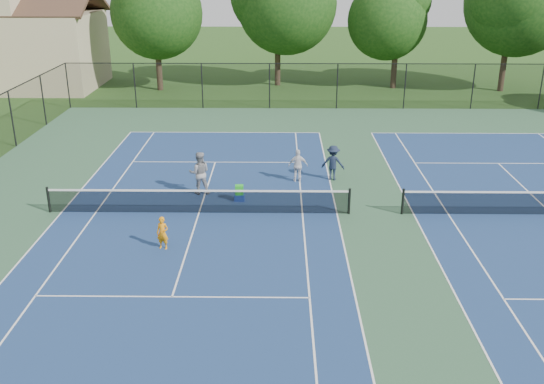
{
  "coord_description": "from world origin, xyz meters",
  "views": [
    {
      "loc": [
        -3.8,
        -22.1,
        9.48
      ],
      "look_at": [
        -4.08,
        -1.0,
        1.3
      ],
      "focal_mm": 40.0,
      "sensor_mm": 36.0,
      "label": 1
    }
  ],
  "objects_px": {
    "instructor": "(200,173)",
    "bystander_a": "(298,166)",
    "clapboard_house": "(30,47)",
    "tree_back_c": "(398,15)",
    "ball_crate": "(240,198)",
    "tree_back_a": "(155,8)",
    "bystander_b": "(333,163)",
    "ball_hopper": "(239,190)",
    "child_player": "(163,233)"
  },
  "relations": [
    {
      "from": "child_player",
      "to": "bystander_a",
      "type": "bearing_deg",
      "value": 67.98
    },
    {
      "from": "clapboard_house",
      "to": "child_player",
      "type": "distance_m",
      "value": 32.08
    },
    {
      "from": "tree_back_c",
      "to": "ball_crate",
      "type": "xyz_separation_m",
      "value": [
        -10.47,
        -23.68,
        -5.34
      ]
    },
    {
      "from": "bystander_a",
      "to": "tree_back_c",
      "type": "bearing_deg",
      "value": -113.3
    },
    {
      "from": "tree_back_c",
      "to": "clapboard_house",
      "type": "bearing_deg",
      "value": -180.0
    },
    {
      "from": "tree_back_c",
      "to": "bystander_b",
      "type": "bearing_deg",
      "value": -106.88
    },
    {
      "from": "clapboard_house",
      "to": "bystander_b",
      "type": "xyz_separation_m",
      "value": [
        21.62,
        -21.02,
        -2.28
      ]
    },
    {
      "from": "tree_back_a",
      "to": "clapboard_house",
      "type": "bearing_deg",
      "value": 174.29
    },
    {
      "from": "instructor",
      "to": "bystander_a",
      "type": "height_order",
      "value": "instructor"
    },
    {
      "from": "ball_crate",
      "to": "instructor",
      "type": "bearing_deg",
      "value": 154.3
    },
    {
      "from": "child_player",
      "to": "clapboard_house",
      "type": "bearing_deg",
      "value": 131.57
    },
    {
      "from": "ball_hopper",
      "to": "bystander_a",
      "type": "bearing_deg",
      "value": 43.81
    },
    {
      "from": "tree_back_c",
      "to": "tree_back_a",
      "type": "bearing_deg",
      "value": -176.82
    },
    {
      "from": "tree_back_a",
      "to": "bystander_b",
      "type": "bearing_deg",
      "value": -59.87
    },
    {
      "from": "tree_back_a",
      "to": "child_player",
      "type": "bearing_deg",
      "value": -79.24
    },
    {
      "from": "tree_back_c",
      "to": "bystander_b",
      "type": "xyz_separation_m",
      "value": [
        -6.38,
        -21.02,
        -4.67
      ]
    },
    {
      "from": "tree_back_c",
      "to": "ball_crate",
      "type": "relative_size",
      "value": 20.12
    },
    {
      "from": "tree_back_a",
      "to": "bystander_b",
      "type": "xyz_separation_m",
      "value": [
        11.62,
        -20.02,
        -5.23
      ]
    },
    {
      "from": "tree_back_a",
      "to": "instructor",
      "type": "bearing_deg",
      "value": -75.16
    },
    {
      "from": "bystander_b",
      "to": "ball_crate",
      "type": "height_order",
      "value": "bystander_b"
    },
    {
      "from": "bystander_b",
      "to": "ball_crate",
      "type": "relative_size",
      "value": 3.87
    },
    {
      "from": "instructor",
      "to": "bystander_b",
      "type": "distance_m",
      "value": 6.11
    },
    {
      "from": "bystander_b",
      "to": "ball_crate",
      "type": "distance_m",
      "value": 4.92
    },
    {
      "from": "ball_crate",
      "to": "ball_hopper",
      "type": "relative_size",
      "value": 1.04
    },
    {
      "from": "tree_back_c",
      "to": "bystander_b",
      "type": "relative_size",
      "value": 5.2
    },
    {
      "from": "ball_crate",
      "to": "bystander_b",
      "type": "bearing_deg",
      "value": 33.03
    },
    {
      "from": "clapboard_house",
      "to": "ball_hopper",
      "type": "bearing_deg",
      "value": -53.48
    },
    {
      "from": "instructor",
      "to": "tree_back_c",
      "type": "bearing_deg",
      "value": -125.42
    },
    {
      "from": "tree_back_c",
      "to": "bystander_a",
      "type": "relative_size",
      "value": 5.59
    },
    {
      "from": "tree_back_c",
      "to": "bystander_a",
      "type": "height_order",
      "value": "tree_back_c"
    },
    {
      "from": "ball_crate",
      "to": "ball_hopper",
      "type": "height_order",
      "value": "ball_hopper"
    },
    {
      "from": "tree_back_c",
      "to": "bystander_b",
      "type": "distance_m",
      "value": 22.46
    },
    {
      "from": "tree_back_a",
      "to": "ball_crate",
      "type": "bearing_deg",
      "value": -71.63
    },
    {
      "from": "instructor",
      "to": "bystander_a",
      "type": "xyz_separation_m",
      "value": [
        4.24,
        1.56,
        -0.18
      ]
    },
    {
      "from": "clapboard_house",
      "to": "bystander_a",
      "type": "relative_size",
      "value": 7.19
    },
    {
      "from": "instructor",
      "to": "ball_hopper",
      "type": "distance_m",
      "value": 1.98
    },
    {
      "from": "clapboard_house",
      "to": "ball_hopper",
      "type": "xyz_separation_m",
      "value": [
        17.53,
        -23.68,
        -2.6
      ]
    },
    {
      "from": "ball_crate",
      "to": "ball_hopper",
      "type": "xyz_separation_m",
      "value": [
        0.0,
        0.0,
        0.35
      ]
    },
    {
      "from": "child_player",
      "to": "bystander_a",
      "type": "height_order",
      "value": "bystander_a"
    },
    {
      "from": "clapboard_house",
      "to": "ball_crate",
      "type": "relative_size",
      "value": 25.88
    },
    {
      "from": "tree_back_a",
      "to": "ball_hopper",
      "type": "distance_m",
      "value": 24.53
    },
    {
      "from": "tree_back_c",
      "to": "bystander_a",
      "type": "distance_m",
      "value": 23.21
    },
    {
      "from": "bystander_b",
      "to": "bystander_a",
      "type": "bearing_deg",
      "value": 22.71
    },
    {
      "from": "tree_back_a",
      "to": "bystander_a",
      "type": "xyz_separation_m",
      "value": [
        10.03,
        -20.28,
        -5.29
      ]
    },
    {
      "from": "bystander_a",
      "to": "bystander_b",
      "type": "relative_size",
      "value": 0.93
    },
    {
      "from": "child_player",
      "to": "bystander_a",
      "type": "xyz_separation_m",
      "value": [
        4.87,
        6.88,
        0.16
      ]
    },
    {
      "from": "tree_back_a",
      "to": "ball_crate",
      "type": "relative_size",
      "value": 21.93
    },
    {
      "from": "tree_back_a",
      "to": "child_player",
      "type": "distance_m",
      "value": 28.18
    },
    {
      "from": "child_player",
      "to": "instructor",
      "type": "relative_size",
      "value": 0.64
    },
    {
      "from": "instructor",
      "to": "bystander_b",
      "type": "height_order",
      "value": "instructor"
    }
  ]
}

